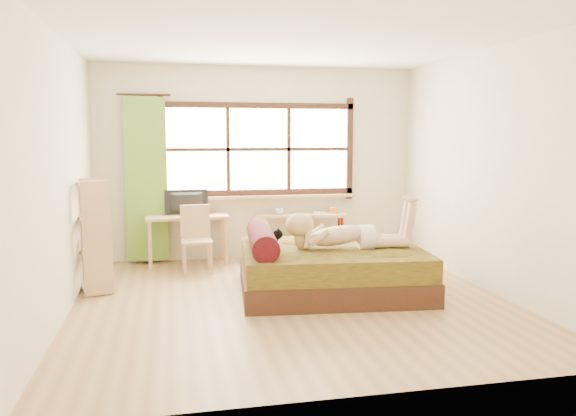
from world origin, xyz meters
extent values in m
plane|color=#9E754C|center=(0.00, 0.00, 0.00)|extent=(4.50, 4.50, 0.00)
plane|color=white|center=(0.00, 0.00, 2.70)|extent=(4.50, 4.50, 0.00)
plane|color=silver|center=(0.00, 2.25, 1.35)|extent=(4.50, 0.00, 4.50)
plane|color=silver|center=(0.00, -2.25, 1.35)|extent=(4.50, 0.00, 4.50)
plane|color=silver|center=(-2.25, 0.00, 1.35)|extent=(0.00, 4.50, 4.50)
plane|color=silver|center=(2.25, 0.00, 1.35)|extent=(0.00, 4.50, 4.50)
cube|color=#FFEDBF|center=(0.00, 2.25, 1.55)|extent=(2.60, 0.01, 1.30)
cube|color=tan|center=(0.00, 2.17, 0.88)|extent=(2.80, 0.16, 0.04)
cube|color=#488123|center=(-1.55, 2.13, 1.15)|extent=(0.55, 0.10, 2.20)
cube|color=black|center=(0.51, 0.27, 0.13)|extent=(2.14, 1.78, 0.25)
cube|color=#38280C|center=(0.51, 0.27, 0.38)|extent=(2.10, 1.75, 0.25)
cylinder|color=black|center=(-0.27, 0.34, 0.62)|extent=(0.41, 1.38, 0.28)
cube|color=tan|center=(-1.02, 1.95, 0.66)|extent=(1.10, 0.54, 0.04)
cube|color=tan|center=(-1.51, 1.73, 0.33)|extent=(0.05, 0.05, 0.65)
cube|color=tan|center=(-0.52, 1.77, 0.33)|extent=(0.05, 0.05, 0.65)
cube|color=tan|center=(-1.53, 2.13, 0.33)|extent=(0.05, 0.05, 0.65)
cube|color=tan|center=(-0.53, 2.17, 0.33)|extent=(0.05, 0.05, 0.65)
imported|color=black|center=(-1.02, 2.00, 0.85)|extent=(0.58, 0.10, 0.34)
cube|color=tan|center=(-0.92, 1.50, 0.40)|extent=(0.39, 0.39, 0.04)
cube|color=tan|center=(-0.93, 1.67, 0.63)|extent=(0.38, 0.05, 0.43)
cube|color=tan|center=(-1.08, 1.33, 0.19)|extent=(0.04, 0.04, 0.38)
cube|color=tan|center=(-0.75, 1.34, 0.19)|extent=(0.04, 0.04, 0.38)
cube|color=tan|center=(-1.09, 1.66, 0.19)|extent=(0.04, 0.04, 0.38)
cube|color=tan|center=(-0.77, 1.67, 0.19)|extent=(0.04, 0.04, 0.38)
cube|color=tan|center=(0.56, 2.07, 0.62)|extent=(1.31, 0.49, 0.04)
cube|color=tan|center=(0.56, 2.07, 0.30)|extent=(1.31, 0.49, 0.03)
cylinder|color=#68090C|center=(-0.03, 2.02, 0.32)|extent=(0.04, 0.04, 0.64)
cylinder|color=#68090C|center=(1.13, 1.86, 0.32)|extent=(0.04, 0.04, 0.64)
cylinder|color=#68090C|center=(0.00, 2.28, 0.32)|extent=(0.04, 0.04, 0.64)
cylinder|color=#68090C|center=(1.16, 2.12, 0.32)|extent=(0.04, 0.04, 0.64)
cube|color=#BE732F|center=(1.04, 2.01, 0.68)|extent=(0.12, 0.12, 0.09)
imported|color=gray|center=(0.26, 2.07, 0.68)|extent=(0.13, 0.13, 0.09)
imported|color=gray|center=(0.76, 2.07, 0.65)|extent=(0.19, 0.24, 0.02)
cube|color=tan|center=(-2.08, 0.85, 0.05)|extent=(0.42, 0.57, 0.03)
cube|color=tan|center=(-2.08, 0.85, 0.44)|extent=(0.42, 0.57, 0.03)
cube|color=tan|center=(-2.08, 0.85, 0.83)|extent=(0.42, 0.57, 0.03)
cube|color=tan|center=(-2.08, 0.85, 1.21)|extent=(0.42, 0.57, 0.03)
cube|color=tan|center=(-2.02, 0.61, 0.63)|extent=(0.30, 0.10, 1.25)
cube|color=tan|center=(-2.14, 1.10, 0.63)|extent=(0.30, 0.10, 1.25)
camera|label=1|loc=(-1.23, -5.64, 1.73)|focal=35.00mm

